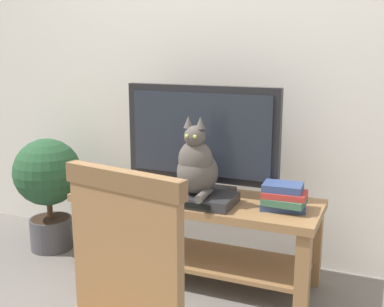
{
  "coord_description": "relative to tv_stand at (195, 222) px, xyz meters",
  "views": [
    {
      "loc": [
        0.98,
        -1.79,
        1.33
      ],
      "look_at": [
        -0.01,
        0.57,
        0.76
      ],
      "focal_mm": 45.21,
      "sensor_mm": 36.0,
      "label": 1
    }
  ],
  "objects": [
    {
      "name": "media_box",
      "position": [
        0.05,
        -0.09,
        0.18
      ],
      "size": [
        0.41,
        0.26,
        0.06
      ],
      "color": "#2D2D30",
      "rests_on": "tv_stand"
    },
    {
      "name": "cat",
      "position": [
        0.05,
        -0.11,
        0.36
      ],
      "size": [
        0.22,
        0.28,
        0.42
      ],
      "color": "#514C47",
      "rests_on": "media_box"
    },
    {
      "name": "back_wall",
      "position": [
        0.01,
        0.48,
        1.05
      ],
      "size": [
        7.0,
        0.12,
        2.8
      ],
      "primitive_type": "cube",
      "color": "silver",
      "rests_on": "ground"
    },
    {
      "name": "tv",
      "position": [
        0.0,
        0.09,
        0.47
      ],
      "size": [
        0.9,
        0.2,
        0.62
      ],
      "color": "black",
      "rests_on": "tv_stand"
    },
    {
      "name": "potted_plant",
      "position": [
        -1.05,
        0.02,
        0.11
      ],
      "size": [
        0.44,
        0.44,
        0.75
      ],
      "color": "#47474C",
      "rests_on": "ground"
    },
    {
      "name": "tv_stand",
      "position": [
        0.0,
        0.0,
        0.0
      ],
      "size": [
        1.4,
        0.48,
        0.5
      ],
      "color": "olive",
      "rests_on": "ground"
    },
    {
      "name": "book_stack",
      "position": [
        0.5,
        -0.02,
        0.21
      ],
      "size": [
        0.25,
        0.19,
        0.14
      ],
      "color": "#33477A",
      "rests_on": "tv_stand"
    }
  ]
}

